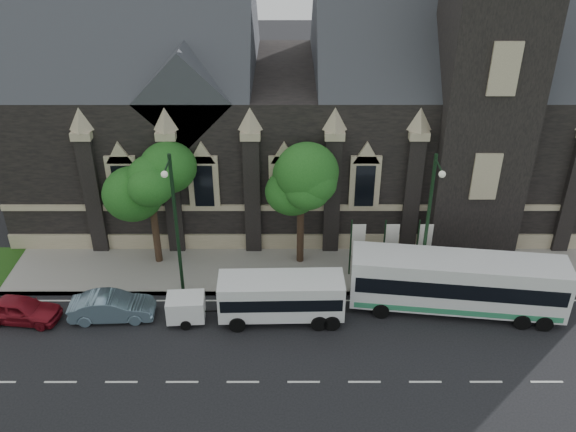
{
  "coord_description": "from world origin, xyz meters",
  "views": [
    {
      "loc": [
        2.21,
        -22.28,
        22.28
      ],
      "look_at": [
        2.23,
        6.0,
        6.0
      ],
      "focal_mm": 38.53,
      "sensor_mm": 36.0,
      "label": 1
    }
  ],
  "objects_px": {
    "banner_flag_left": "(355,243)",
    "banner_flag_center": "(389,243)",
    "banner_flag_right": "(422,243)",
    "tour_coach": "(457,283)",
    "shuttle_bus": "(282,296)",
    "car_far_red": "(21,309)",
    "tree_walk_left": "(154,181)",
    "street_lamp_near": "(429,220)",
    "box_trailer": "(186,307)",
    "sedan": "(112,307)",
    "street_lamp_mid": "(175,220)",
    "tree_walk_right": "(304,179)"
  },
  "relations": [
    {
      "from": "banner_flag_left",
      "to": "banner_flag_center",
      "type": "relative_size",
      "value": 1.0
    },
    {
      "from": "banner_flag_right",
      "to": "tour_coach",
      "type": "distance_m",
      "value": 3.64
    },
    {
      "from": "shuttle_bus",
      "to": "car_far_red",
      "type": "relative_size",
      "value": 1.59
    },
    {
      "from": "tree_walk_left",
      "to": "banner_flag_center",
      "type": "bearing_deg",
      "value": -6.89
    },
    {
      "from": "car_far_red",
      "to": "tree_walk_left",
      "type": "bearing_deg",
      "value": -41.85
    },
    {
      "from": "street_lamp_near",
      "to": "box_trailer",
      "type": "bearing_deg",
      "value": -170.02
    },
    {
      "from": "banner_flag_center",
      "to": "box_trailer",
      "type": "distance_m",
      "value": 12.54
    },
    {
      "from": "shuttle_bus",
      "to": "sedan",
      "type": "height_order",
      "value": "shuttle_bus"
    },
    {
      "from": "banner_flag_center",
      "to": "car_far_red",
      "type": "bearing_deg",
      "value": -168.51
    },
    {
      "from": "street_lamp_mid",
      "to": "banner_flag_center",
      "type": "xyz_separation_m",
      "value": [
        12.29,
        1.91,
        -2.73
      ]
    },
    {
      "from": "shuttle_bus",
      "to": "box_trailer",
      "type": "xyz_separation_m",
      "value": [
        -5.29,
        -0.22,
        -0.63
      ]
    },
    {
      "from": "shuttle_bus",
      "to": "tree_walk_left",
      "type": "bearing_deg",
      "value": 141.84
    },
    {
      "from": "banner_flag_left",
      "to": "banner_flag_right",
      "type": "relative_size",
      "value": 1.0
    },
    {
      "from": "banner_flag_center",
      "to": "sedan",
      "type": "relative_size",
      "value": 0.86
    },
    {
      "from": "tree_walk_right",
      "to": "banner_flag_center",
      "type": "height_order",
      "value": "tree_walk_right"
    },
    {
      "from": "sedan",
      "to": "shuttle_bus",
      "type": "bearing_deg",
      "value": -93.35
    },
    {
      "from": "street_lamp_near",
      "to": "box_trailer",
      "type": "height_order",
      "value": "street_lamp_near"
    },
    {
      "from": "tour_coach",
      "to": "sedan",
      "type": "height_order",
      "value": "tour_coach"
    },
    {
      "from": "car_far_red",
      "to": "shuttle_bus",
      "type": "bearing_deg",
      "value": -82.34
    },
    {
      "from": "banner_flag_left",
      "to": "shuttle_bus",
      "type": "bearing_deg",
      "value": -137.45
    },
    {
      "from": "banner_flag_center",
      "to": "box_trailer",
      "type": "relative_size",
      "value": 1.32
    },
    {
      "from": "tree_walk_right",
      "to": "banner_flag_right",
      "type": "relative_size",
      "value": 1.95
    },
    {
      "from": "street_lamp_mid",
      "to": "shuttle_bus",
      "type": "distance_m",
      "value": 7.2
    },
    {
      "from": "tree_walk_left",
      "to": "box_trailer",
      "type": "relative_size",
      "value": 2.53
    },
    {
      "from": "street_lamp_near",
      "to": "car_far_red",
      "type": "relative_size",
      "value": 2.07
    },
    {
      "from": "banner_flag_center",
      "to": "banner_flag_right",
      "type": "xyz_separation_m",
      "value": [
        2.0,
        0.0,
        0.0
      ]
    },
    {
      "from": "street_lamp_mid",
      "to": "sedan",
      "type": "distance_m",
      "value": 6.02
    },
    {
      "from": "street_lamp_mid",
      "to": "tree_walk_right",
      "type": "bearing_deg",
      "value": 26.65
    },
    {
      "from": "street_lamp_mid",
      "to": "street_lamp_near",
      "type": "bearing_deg",
      "value": 0.0
    },
    {
      "from": "street_lamp_mid",
      "to": "banner_flag_left",
      "type": "relative_size",
      "value": 2.25
    },
    {
      "from": "banner_flag_left",
      "to": "tree_walk_left",
      "type": "bearing_deg",
      "value": 171.98
    },
    {
      "from": "tour_coach",
      "to": "sedan",
      "type": "distance_m",
      "value": 19.31
    },
    {
      "from": "banner_flag_center",
      "to": "car_far_red",
      "type": "height_order",
      "value": "banner_flag_center"
    },
    {
      "from": "street_lamp_near",
      "to": "street_lamp_mid",
      "type": "distance_m",
      "value": 14.0
    },
    {
      "from": "box_trailer",
      "to": "sedan",
      "type": "distance_m",
      "value": 4.17
    },
    {
      "from": "street_lamp_mid",
      "to": "banner_flag_left",
      "type": "height_order",
      "value": "street_lamp_mid"
    },
    {
      "from": "tree_walk_right",
      "to": "tree_walk_left",
      "type": "height_order",
      "value": "tree_walk_right"
    },
    {
      "from": "banner_flag_center",
      "to": "shuttle_bus",
      "type": "relative_size",
      "value": 0.58
    },
    {
      "from": "banner_flag_left",
      "to": "shuttle_bus",
      "type": "relative_size",
      "value": 0.58
    },
    {
      "from": "street_lamp_mid",
      "to": "banner_flag_center",
      "type": "bearing_deg",
      "value": 8.82
    },
    {
      "from": "banner_flag_center",
      "to": "sedan",
      "type": "distance_m",
      "value": 16.45
    },
    {
      "from": "tree_walk_left",
      "to": "banner_flag_left",
      "type": "bearing_deg",
      "value": -8.02
    },
    {
      "from": "shuttle_bus",
      "to": "sedan",
      "type": "distance_m",
      "value": 9.48
    },
    {
      "from": "banner_flag_center",
      "to": "shuttle_bus",
      "type": "xyz_separation_m",
      "value": [
        -6.41,
        -4.05,
        -0.85
      ]
    },
    {
      "from": "banner_flag_left",
      "to": "banner_flag_right",
      "type": "height_order",
      "value": "same"
    },
    {
      "from": "tree_walk_right",
      "to": "car_far_red",
      "type": "xyz_separation_m",
      "value": [
        -15.79,
        -5.95,
        -5.08
      ]
    },
    {
      "from": "banner_flag_center",
      "to": "tour_coach",
      "type": "relative_size",
      "value": 0.33
    },
    {
      "from": "street_lamp_mid",
      "to": "tour_coach",
      "type": "distance_m",
      "value": 16.08
    },
    {
      "from": "tree_walk_right",
      "to": "tree_walk_left",
      "type": "distance_m",
      "value": 9.01
    },
    {
      "from": "banner_flag_left",
      "to": "banner_flag_right",
      "type": "xyz_separation_m",
      "value": [
        4.0,
        0.0,
        0.0
      ]
    }
  ]
}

